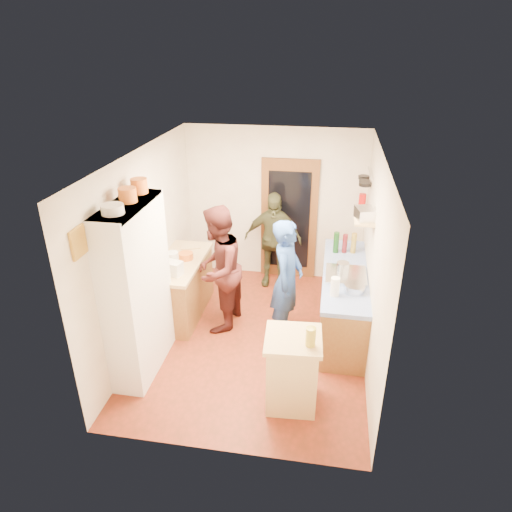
% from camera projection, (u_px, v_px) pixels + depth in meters
% --- Properties ---
extents(floor, '(3.00, 4.00, 0.02)m').
position_uv_depth(floor, '(255.00, 338.00, 6.48)').
color(floor, maroon).
rests_on(floor, ground).
extents(ceiling, '(3.00, 4.00, 0.02)m').
position_uv_depth(ceiling, '(255.00, 154.00, 5.35)').
color(ceiling, silver).
rests_on(ceiling, ground).
extents(wall_back, '(3.00, 0.02, 2.60)m').
position_uv_depth(wall_back, '(275.00, 204.00, 7.70)').
color(wall_back, silver).
rests_on(wall_back, ground).
extents(wall_front, '(3.00, 0.02, 2.60)m').
position_uv_depth(wall_front, '(218.00, 349.00, 4.13)').
color(wall_front, silver).
rests_on(wall_front, ground).
extents(wall_left, '(0.02, 4.00, 2.60)m').
position_uv_depth(wall_left, '(145.00, 247.00, 6.14)').
color(wall_left, silver).
rests_on(wall_left, ground).
extents(wall_right, '(0.02, 4.00, 2.60)m').
position_uv_depth(wall_right, '(374.00, 264.00, 5.69)').
color(wall_right, silver).
rests_on(wall_right, ground).
extents(door_frame, '(0.95, 0.06, 2.10)m').
position_uv_depth(door_frame, '(289.00, 220.00, 7.74)').
color(door_frame, brown).
rests_on(door_frame, ground).
extents(door_glass, '(0.70, 0.02, 1.70)m').
position_uv_depth(door_glass, '(289.00, 221.00, 7.70)').
color(door_glass, black).
rests_on(door_glass, door_frame).
extents(hutch_body, '(0.40, 1.20, 2.20)m').
position_uv_depth(hutch_body, '(137.00, 291.00, 5.48)').
color(hutch_body, white).
rests_on(hutch_body, ground).
extents(hutch_top_shelf, '(0.40, 1.14, 0.04)m').
position_uv_depth(hutch_top_shelf, '(126.00, 205.00, 5.01)').
color(hutch_top_shelf, white).
rests_on(hutch_top_shelf, hutch_body).
extents(plate_stack, '(0.24, 0.24, 0.10)m').
position_uv_depth(plate_stack, '(113.00, 209.00, 4.70)').
color(plate_stack, white).
rests_on(plate_stack, hutch_top_shelf).
extents(orange_pot_a, '(0.20, 0.20, 0.16)m').
position_uv_depth(orange_pot_a, '(128.00, 195.00, 5.03)').
color(orange_pot_a, orange).
rests_on(orange_pot_a, hutch_top_shelf).
extents(orange_pot_b, '(0.20, 0.20, 0.17)m').
position_uv_depth(orange_pot_b, '(139.00, 186.00, 5.31)').
color(orange_pot_b, orange).
rests_on(orange_pot_b, hutch_top_shelf).
extents(left_counter_base, '(0.60, 1.40, 0.85)m').
position_uv_depth(left_counter_base, '(182.00, 289.00, 6.87)').
color(left_counter_base, olive).
rests_on(left_counter_base, ground).
extents(left_counter_top, '(0.64, 1.44, 0.05)m').
position_uv_depth(left_counter_top, '(179.00, 262.00, 6.68)').
color(left_counter_top, '#D2B37A').
rests_on(left_counter_top, left_counter_base).
extents(toaster, '(0.29, 0.23, 0.19)m').
position_uv_depth(toaster, '(173.00, 268.00, 6.24)').
color(toaster, white).
rests_on(toaster, left_counter_top).
extents(kettle, '(0.19, 0.19, 0.19)m').
position_uv_depth(kettle, '(173.00, 258.00, 6.51)').
color(kettle, white).
rests_on(kettle, left_counter_top).
extents(orange_bowl, '(0.26, 0.26, 0.10)m').
position_uv_depth(orange_bowl, '(186.00, 256.00, 6.70)').
color(orange_bowl, orange).
rests_on(orange_bowl, left_counter_top).
extents(chopping_board, '(0.36, 0.31, 0.02)m').
position_uv_depth(chopping_board, '(191.00, 246.00, 7.10)').
color(chopping_board, '#D2B37A').
rests_on(chopping_board, left_counter_top).
extents(right_counter_base, '(0.60, 2.20, 0.84)m').
position_uv_depth(right_counter_base, '(343.00, 301.00, 6.56)').
color(right_counter_base, olive).
rests_on(right_counter_base, ground).
extents(right_counter_top, '(0.62, 2.22, 0.06)m').
position_uv_depth(right_counter_top, '(346.00, 274.00, 6.36)').
color(right_counter_top, '#0A33A8').
rests_on(right_counter_top, right_counter_base).
extents(hob, '(0.55, 0.58, 0.04)m').
position_uv_depth(hob, '(346.00, 275.00, 6.23)').
color(hob, silver).
rests_on(hob, right_counter_top).
extents(pot_on_hob, '(0.18, 0.18, 0.11)m').
position_uv_depth(pot_on_hob, '(343.00, 266.00, 6.29)').
color(pot_on_hob, silver).
rests_on(pot_on_hob, hob).
extents(bottle_a, '(0.10, 0.10, 0.33)m').
position_uv_depth(bottle_a, '(336.00, 242.00, 6.86)').
color(bottle_a, '#143F14').
rests_on(bottle_a, right_counter_top).
extents(bottle_b, '(0.09, 0.09, 0.29)m').
position_uv_depth(bottle_b, '(345.00, 243.00, 6.86)').
color(bottle_b, '#591419').
rests_on(bottle_b, right_counter_top).
extents(bottle_c, '(0.10, 0.10, 0.32)m').
position_uv_depth(bottle_c, '(354.00, 243.00, 6.85)').
color(bottle_c, olive).
rests_on(bottle_c, right_counter_top).
extents(paper_towel, '(0.13, 0.13, 0.25)m').
position_uv_depth(paper_towel, '(335.00, 287.00, 5.72)').
color(paper_towel, white).
rests_on(paper_towel, right_counter_top).
extents(mixing_bowl, '(0.30, 0.30, 0.10)m').
position_uv_depth(mixing_bowl, '(354.00, 288.00, 5.83)').
color(mixing_bowl, silver).
rests_on(mixing_bowl, right_counter_top).
extents(island_base, '(0.58, 0.58, 0.86)m').
position_uv_depth(island_base, '(292.00, 372.00, 5.15)').
color(island_base, '#D2B37A').
rests_on(island_base, ground).
extents(island_top, '(0.66, 0.66, 0.05)m').
position_uv_depth(island_top, '(293.00, 339.00, 4.96)').
color(island_top, '#D2B37A').
rests_on(island_top, island_base).
extents(cutting_board, '(0.37, 0.30, 0.02)m').
position_uv_depth(cutting_board, '(289.00, 336.00, 5.00)').
color(cutting_board, white).
rests_on(cutting_board, island_top).
extents(oil_jar, '(0.11, 0.11, 0.22)m').
position_uv_depth(oil_jar, '(311.00, 337.00, 4.78)').
color(oil_jar, '#AD9E2D').
rests_on(oil_jar, island_top).
extents(pan_rail, '(0.02, 0.65, 0.02)m').
position_uv_depth(pan_rail, '(370.00, 172.00, 6.73)').
color(pan_rail, silver).
rests_on(pan_rail, wall_right).
extents(pan_hang_a, '(0.18, 0.18, 0.05)m').
position_uv_depth(pan_hang_a, '(365.00, 184.00, 6.64)').
color(pan_hang_a, black).
rests_on(pan_hang_a, pan_rail).
extents(pan_hang_b, '(0.16, 0.16, 0.05)m').
position_uv_depth(pan_hang_b, '(364.00, 182.00, 6.82)').
color(pan_hang_b, black).
rests_on(pan_hang_b, pan_rail).
extents(pan_hang_c, '(0.17, 0.17, 0.05)m').
position_uv_depth(pan_hang_c, '(364.00, 177.00, 7.00)').
color(pan_hang_c, black).
rests_on(pan_hang_c, pan_rail).
extents(wall_shelf, '(0.26, 0.42, 0.03)m').
position_uv_depth(wall_shelf, '(364.00, 220.00, 5.94)').
color(wall_shelf, '#D2B37A').
rests_on(wall_shelf, wall_right).
extents(radio, '(0.28, 0.34, 0.15)m').
position_uv_depth(radio, '(365.00, 214.00, 5.90)').
color(radio, silver).
rests_on(radio, wall_shelf).
extents(ext_bracket, '(0.06, 0.10, 0.04)m').
position_uv_depth(ext_bracket, '(365.00, 207.00, 7.14)').
color(ext_bracket, black).
rests_on(ext_bracket, wall_right).
extents(fire_extinguisher, '(0.11, 0.11, 0.32)m').
position_uv_depth(fire_extinguisher, '(362.00, 204.00, 7.13)').
color(fire_extinguisher, red).
rests_on(fire_extinguisher, wall_right).
extents(picture_frame, '(0.03, 0.25, 0.30)m').
position_uv_depth(picture_frame, '(78.00, 242.00, 4.43)').
color(picture_frame, gold).
rests_on(picture_frame, wall_left).
extents(person_hob, '(0.51, 0.69, 1.73)m').
position_uv_depth(person_hob, '(289.00, 281.00, 6.17)').
color(person_hob, '#23438D').
rests_on(person_hob, ground).
extents(person_left, '(0.80, 0.97, 1.84)m').
position_uv_depth(person_left, '(221.00, 268.00, 6.40)').
color(person_left, '#401917').
rests_on(person_left, ground).
extents(person_back, '(0.96, 0.41, 1.63)m').
position_uv_depth(person_back, '(274.00, 240.00, 7.57)').
color(person_back, '#373921').
rests_on(person_back, ground).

